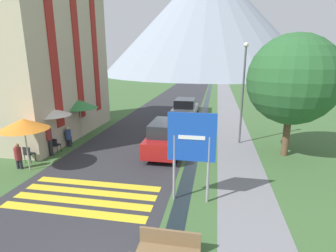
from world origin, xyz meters
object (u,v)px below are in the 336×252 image
(parked_car_near, at_px, (166,137))
(parked_car_far, at_px, (185,109))
(cafe_chair_far_right, at_px, (66,138))
(person_seated_near, at_px, (18,155))
(hotel_building, at_px, (36,50))
(cafe_umbrella_front_orange, at_px, (23,124))
(cafe_umbrella_rear_green, at_px, (80,104))
(cafe_chair_middle, at_px, (55,144))
(streetlamp, at_px, (243,87))
(cafe_chair_near_left, at_px, (28,153))
(road_sign, at_px, (192,145))
(person_seated_far, at_px, (68,135))
(cafe_chair_far_left, at_px, (67,137))
(person_standing_terrace, at_px, (49,138))
(cafe_umbrella_middle_white, at_px, (51,112))
(tree_by_path, at_px, (293,80))

(parked_car_near, bearing_deg, parked_car_far, 89.03)
(cafe_chair_far_right, xyz_separation_m, person_seated_near, (-0.36, -3.52, 0.19))
(hotel_building, distance_m, cafe_umbrella_front_orange, 7.34)
(parked_car_near, height_order, cafe_umbrella_rear_green, cafe_umbrella_rear_green)
(cafe_chair_middle, bearing_deg, streetlamp, 39.98)
(cafe_chair_near_left, height_order, streetlamp, streetlamp)
(hotel_building, relative_size, cafe_umbrella_front_orange, 4.19)
(road_sign, relative_size, person_seated_far, 2.67)
(parked_car_far, distance_m, cafe_chair_far_left, 10.18)
(person_seated_far, bearing_deg, person_standing_terrace, -96.09)
(person_seated_near, bearing_deg, person_seated_far, 80.22)
(cafe_chair_near_left, xyz_separation_m, person_seated_near, (0.08, -0.77, 0.19))
(cafe_umbrella_middle_white, relative_size, cafe_umbrella_rear_green, 0.98)
(road_sign, xyz_separation_m, person_standing_terrace, (-7.96, 3.23, -1.17))
(cafe_chair_far_right, xyz_separation_m, streetlamp, (10.36, 2.48, 3.00))
(cafe_chair_far_left, relative_size, cafe_chair_middle, 1.00)
(hotel_building, bearing_deg, road_sign, -32.93)
(streetlamp, bearing_deg, cafe_chair_far_right, -166.56)
(parked_car_near, xyz_separation_m, cafe_chair_middle, (-6.03, -1.26, -0.40))
(cafe_chair_far_right, distance_m, person_seated_far, 0.31)
(parked_car_near, bearing_deg, cafe_umbrella_rear_green, 164.00)
(cafe_umbrella_front_orange, bearing_deg, parked_car_near, 31.12)
(cafe_chair_middle, distance_m, person_seated_near, 2.30)
(parked_car_far, xyz_separation_m, cafe_umbrella_front_orange, (-6.04, -11.63, 1.34))
(road_sign, distance_m, person_standing_terrace, 8.67)
(cafe_chair_far_right, bearing_deg, hotel_building, 157.68)
(parked_car_near, relative_size, cafe_umbrella_front_orange, 1.82)
(person_seated_far, bearing_deg, cafe_chair_middle, -96.63)
(cafe_chair_middle, distance_m, streetlamp, 11.34)
(cafe_chair_far_left, relative_size, person_seated_far, 0.67)
(parked_car_near, height_order, cafe_umbrella_middle_white, cafe_umbrella_middle_white)
(cafe_umbrella_front_orange, distance_m, person_standing_terrace, 2.27)
(cafe_chair_near_left, xyz_separation_m, cafe_umbrella_middle_white, (0.20, 1.95, 1.74))
(cafe_chair_middle, height_order, person_standing_terrace, person_standing_terrace)
(parked_car_far, distance_m, person_seated_far, 10.16)
(person_seated_near, height_order, person_standing_terrace, person_standing_terrace)
(hotel_building, xyz_separation_m, parked_car_near, (9.00, -2.14, -4.77))
(cafe_chair_middle, distance_m, cafe_umbrella_front_orange, 2.89)
(cafe_chair_far_right, relative_size, cafe_umbrella_rear_green, 0.34)
(road_sign, distance_m, cafe_chair_middle, 8.88)
(road_sign, relative_size, cafe_umbrella_rear_green, 1.33)
(streetlamp, bearing_deg, cafe_umbrella_front_orange, -149.21)
(cafe_umbrella_middle_white, height_order, cafe_umbrella_rear_green, cafe_umbrella_rear_green)
(cafe_chair_far_right, height_order, streetlamp, streetlamp)
(cafe_umbrella_rear_green, xyz_separation_m, streetlamp, (10.23, 0.76, 1.26))
(parked_car_near, xyz_separation_m, cafe_chair_near_left, (-6.56, -2.74, -0.40))
(cafe_umbrella_middle_white, xyz_separation_m, tree_by_path, (12.86, 1.51, 1.84))
(person_seated_near, bearing_deg, road_sign, -9.47)
(parked_car_far, xyz_separation_m, cafe_umbrella_rear_green, (-6.13, -6.35, 1.35))
(hotel_building, xyz_separation_m, cafe_umbrella_middle_white, (2.63, -2.94, -3.43))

